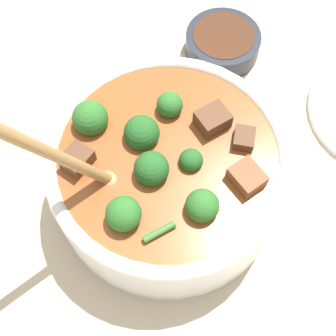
% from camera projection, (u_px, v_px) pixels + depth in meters
% --- Properties ---
extents(ground_plane, '(4.00, 4.00, 0.00)m').
position_uv_depth(ground_plane, '(168.00, 191.00, 0.60)').
color(ground_plane, '#C6B293').
extents(stew_bowl, '(0.28, 0.29, 0.29)m').
position_uv_depth(stew_bowl, '(167.00, 171.00, 0.55)').
color(stew_bowl, white).
rests_on(stew_bowl, ground_plane).
extents(condiment_bowl, '(0.11, 0.11, 0.04)m').
position_uv_depth(condiment_bowl, '(223.00, 43.00, 0.68)').
color(condiment_bowl, '#232833').
rests_on(condiment_bowl, ground_plane).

